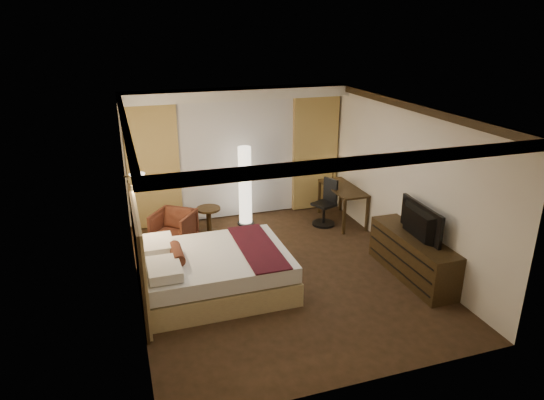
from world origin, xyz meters
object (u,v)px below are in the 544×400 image
object	(u,v)px
office_chair	(324,203)
dresser	(412,256)
bed	(216,271)
television	(415,217)
armchair	(174,226)
floor_lamp	(245,186)
side_table	(209,220)
desk	(342,204)

from	to	relation	value
office_chair	dresser	world-z (taller)	office_chair
bed	dresser	size ratio (longest dim) A/B	1.18
television	office_chair	bearing A→B (deg)	13.76
office_chair	bed	bearing A→B (deg)	-167.52
armchair	bed	bearing A→B (deg)	-43.07
floor_lamp	office_chair	size ratio (longest dim) A/B	1.71
armchair	side_table	distance (m)	0.79
armchair	desk	distance (m)	3.45
bed	side_table	size ratio (longest dim) A/B	4.24
desk	television	distance (m)	2.55
desk	television	size ratio (longest dim) A/B	1.17
desk	office_chair	size ratio (longest dim) A/B	1.36
desk	dresser	distance (m)	2.46
side_table	bed	bearing A→B (deg)	-98.23
armchair	floor_lamp	bearing A→B (deg)	53.39
armchair	side_table	bearing A→B (deg)	58.62
floor_lamp	desk	bearing A→B (deg)	-14.37
floor_lamp	desk	world-z (taller)	floor_lamp
floor_lamp	television	bearing A→B (deg)	-56.56
armchair	office_chair	world-z (taller)	office_chair
desk	television	xyz separation A→B (m)	(0.02, -2.46, 0.67)
bed	armchair	size ratio (longest dim) A/B	3.09
desk	dresser	size ratio (longest dim) A/B	0.70
television	desk	bearing A→B (deg)	3.59
side_table	dresser	size ratio (longest dim) A/B	0.28
side_table	television	size ratio (longest dim) A/B	0.46
side_table	floor_lamp	size ratio (longest dim) A/B	0.32
floor_lamp	office_chair	bearing A→B (deg)	-19.97
television	armchair	bearing A→B (deg)	58.01
bed	television	distance (m)	3.20
side_table	floor_lamp	world-z (taller)	floor_lamp
bed	floor_lamp	bearing A→B (deg)	64.96
bed	armchair	distance (m)	1.91
armchair	dresser	distance (m)	4.26
dresser	television	bearing A→B (deg)	180.00
floor_lamp	dresser	xyz separation A→B (m)	(1.98, -2.95, -0.46)
armchair	dresser	size ratio (longest dim) A/B	0.38
floor_lamp	side_table	bearing A→B (deg)	-166.37
floor_lamp	dresser	distance (m)	3.58
television	dresser	bearing A→B (deg)	-86.87
armchair	desk	world-z (taller)	desk
armchair	floor_lamp	size ratio (longest dim) A/B	0.43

